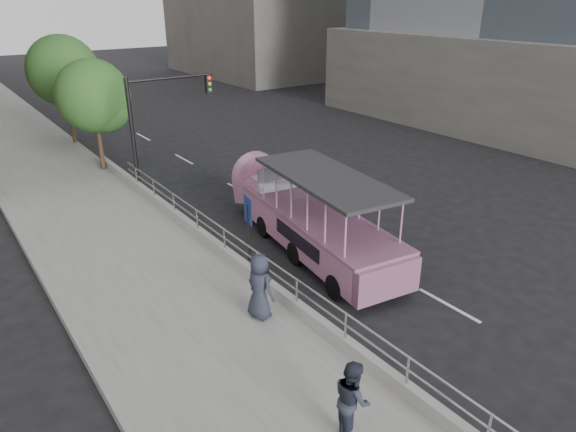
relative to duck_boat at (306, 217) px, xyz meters
The scene contains 13 objects.
ground 3.78m from the duck_boat, 89.88° to the right, with size 160.00×160.00×0.00m, color black.
sidewalk 8.65m from the duck_boat, 131.94° to the left, with size 5.50×80.00×0.30m, color #9B9C96.
kerb_wall 3.56m from the duck_boat, 152.66° to the right, with size 0.24×30.00×0.36m, color #B0B0AA.
guardrail 3.50m from the duck_boat, 152.66° to the right, with size 0.07×22.00×0.71m.
duck_boat is the anchor object (origin of this frame).
car 2.63m from the duck_boat, 54.53° to the left, with size 1.78×4.40×1.50m, color silver.
pedestrian_mid 9.06m from the duck_boat, 122.07° to the right, with size 0.86×0.67×1.76m, color #262B39.
pedestrian_far 5.14m from the duck_boat, 141.85° to the right, with size 0.92×0.60×1.88m, color #262B39.
parking_sign 2.90m from the duck_boat, 167.64° to the right, with size 0.13×0.61×2.71m.
traffic_signal 9.35m from the duck_boat, 100.81° to the left, with size 4.20×0.32×5.20m.
street_tree_near 13.03m from the duck_boat, 104.98° to the left, with size 3.52×3.52×5.72m.
street_tree_far 18.85m from the duck_boat, 99.59° to the left, with size 3.97×3.97×6.45m.
tower_podium 30.74m from the duck_boat, 12.02° to the left, with size 26.00×26.00×6.00m, color gray.
Camera 1 is at (-10.38, -9.62, 8.45)m, focal length 32.00 mm.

